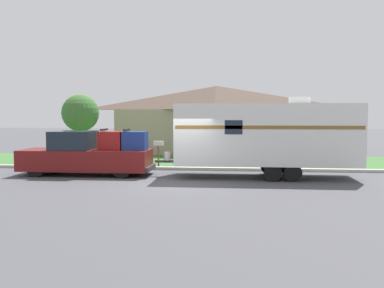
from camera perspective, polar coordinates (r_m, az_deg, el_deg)
name	(u,v)px	position (r m, az deg, el deg)	size (l,w,h in m)	color
ground_plane	(180,183)	(16.82, -1.65, -5.17)	(120.00, 120.00, 0.00)	#47474C
curb_strip	(190,169)	(20.49, -0.31, -3.30)	(80.00, 0.30, 0.14)	#ADADA8
lawn_strip	(196,161)	(24.11, 0.59, -2.32)	(80.00, 7.00, 0.03)	#3D6B33
house_across_street	(217,118)	(30.15, 3.32, 3.50)	(14.03, 6.78, 4.63)	gray
pickup_truck	(88,155)	(19.37, -13.75, -1.41)	(5.77, 1.93, 2.04)	black
travel_trailer	(266,134)	(18.25, 9.85, 1.30)	(8.51, 2.43, 3.39)	black
mailbox	(158,147)	(21.24, -4.49, -0.45)	(0.48, 0.20, 1.34)	brown
tree_in_yard	(80,113)	(25.63, -14.67, 3.98)	(2.14, 2.14, 3.80)	brown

